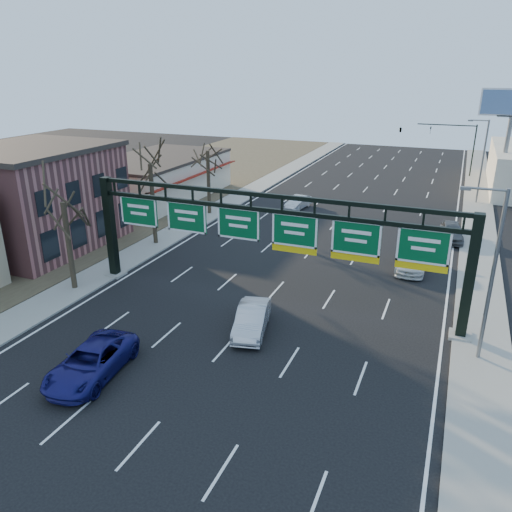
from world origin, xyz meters
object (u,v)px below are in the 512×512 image
at_px(sign_gantry, 268,234).
at_px(car_blue_suv, 91,362).
at_px(car_white_wagon, 412,260).
at_px(car_silver_sedan, 252,319).

relative_size(sign_gantry, car_blue_suv, 4.42).
bearing_deg(car_blue_suv, sign_gantry, 58.70).
distance_m(sign_gantry, car_blue_suv, 12.52).
bearing_deg(car_blue_suv, car_white_wagon, 51.12).
bearing_deg(car_white_wagon, car_blue_suv, -123.93).
height_order(sign_gantry, car_white_wagon, sign_gantry).
xyz_separation_m(car_silver_sedan, car_white_wagon, (7.41, 13.17, -0.03)).
relative_size(sign_gantry, car_white_wagon, 4.88).
bearing_deg(sign_gantry, car_silver_sedan, -82.86).
relative_size(car_silver_sedan, car_white_wagon, 0.92).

